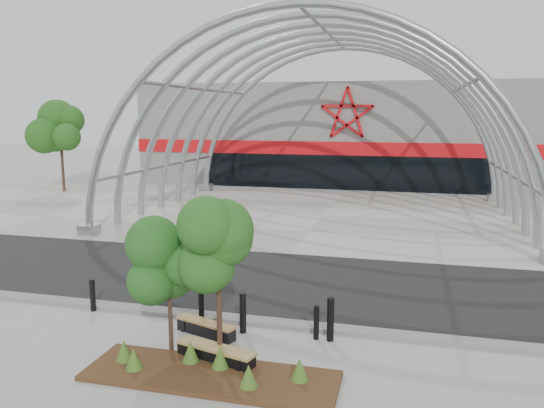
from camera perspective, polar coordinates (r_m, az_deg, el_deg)
name	(u,v)px	position (r m, az deg, el deg)	size (l,w,h in m)	color
ground	(237,317)	(15.38, -3.84, -12.09)	(140.00, 140.00, 0.00)	gray
road	(268,280)	(18.53, -0.39, -8.17)	(140.00, 7.00, 0.02)	black
forecourt	(323,216)	(29.93, 5.55, -1.24)	(60.00, 17.00, 0.04)	#9C978B
kerb	(234,319)	(15.14, -4.14, -12.21)	(60.00, 0.50, 0.12)	slate
arena_building	(357,133)	(47.23, 9.11, 7.56)	(34.00, 15.24, 8.00)	slate
vault_canopy	(323,216)	(29.93, 5.55, -1.25)	(20.80, 15.80, 20.36)	#979CA1
planting_bed	(208,371)	(12.25, -6.93, -17.40)	(5.60, 1.73, 0.59)	#3A2414
street_tree_0	(168,256)	(12.71, -11.10, -5.46)	(1.48, 1.48, 3.37)	#2F1E18
street_tree_1	(218,249)	(12.04, -5.81, -4.80)	(1.59, 1.59, 3.76)	black
bench_0	(206,328)	(14.28, -7.13, -13.14)	(1.81, 0.94, 0.37)	black
bench_1	(216,355)	(12.76, -6.07, -15.89)	(2.06, 0.95, 0.42)	black
bollard_0	(93,295)	(16.52, -18.74, -9.27)	(0.15, 0.15, 0.96)	black
bollard_1	(201,309)	(14.76, -7.60, -11.17)	(0.15, 0.15, 0.94)	black
bollard_2	(243,313)	(14.21, -3.15, -11.62)	(0.17, 0.17, 1.08)	black
bollard_3	(316,323)	(13.90, 4.79, -12.60)	(0.14, 0.14, 0.88)	black
bollard_4	(330,320)	(13.79, 6.31, -12.25)	(0.18, 0.18, 1.13)	black
bg_tree_0	(60,128)	(41.58, -21.84, 7.60)	(3.00, 3.00, 6.45)	black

